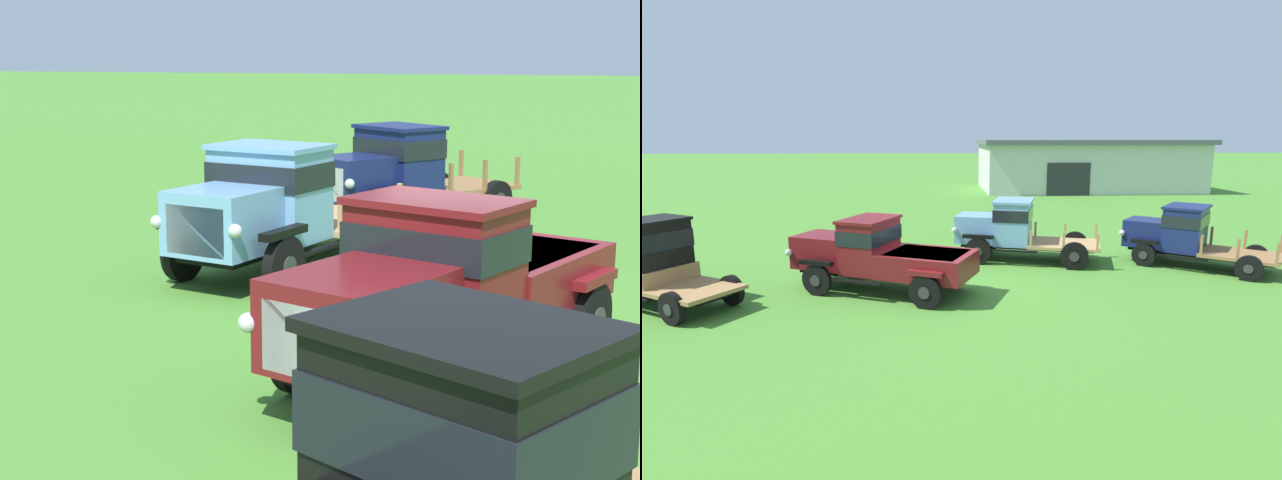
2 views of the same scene
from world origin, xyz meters
TOP-DOWN VIEW (x-y plane):
  - ground_plane at (0.00, 0.00)m, footprint 240.00×240.00m
  - vintage_truck_second_in_line at (-1.90, 0.20)m, footprint 5.49×3.62m
  - vintage_truck_midrow_center at (2.30, 3.67)m, footprint 5.30×3.20m
  - vintage_truck_far_side at (7.99, 2.65)m, footprint 4.83×4.32m

SIDE VIEW (x-z plane):
  - ground_plane at x=0.00m, z-range 0.00..0.00m
  - vintage_truck_second_in_line at x=-1.90m, z-range 0.03..2.10m
  - vintage_truck_far_side at x=7.99m, z-range 0.05..2.08m
  - vintage_truck_midrow_center at x=2.30m, z-range 0.07..2.21m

